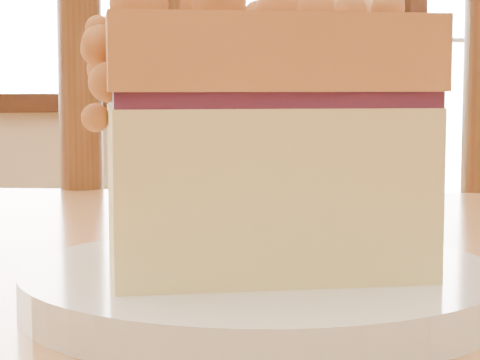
% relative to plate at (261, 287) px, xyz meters
% --- Properties ---
extents(plate, '(0.21, 0.21, 0.02)m').
position_rel_plate_xyz_m(plate, '(0.00, 0.00, 0.00)').
color(plate, white).
rests_on(plate, cafe_table_main).
extents(cake_slice, '(0.15, 0.12, 0.13)m').
position_rel_plate_xyz_m(cake_slice, '(-0.00, 0.00, 0.07)').
color(cake_slice, '#EFD787').
rests_on(cake_slice, plate).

